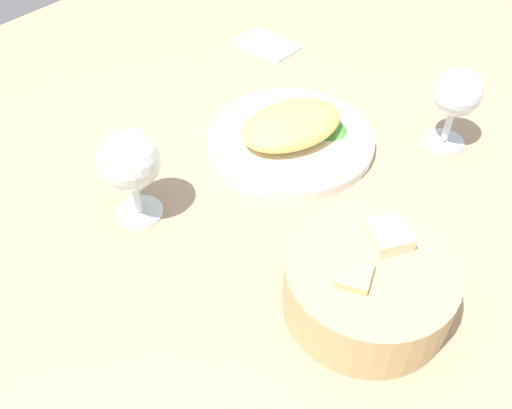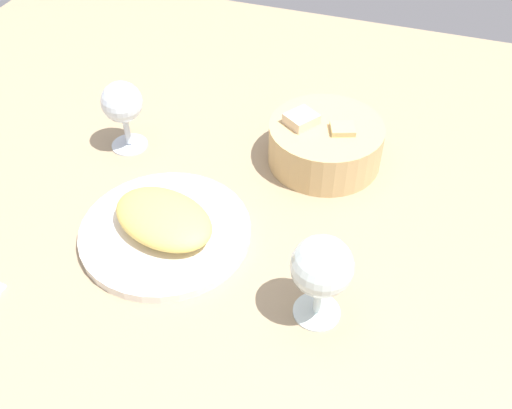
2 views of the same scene
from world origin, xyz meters
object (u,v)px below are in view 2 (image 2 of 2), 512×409
(plate, at_px, (166,232))
(wine_glass_far, at_px, (122,105))
(bread_basket, at_px, (325,143))
(wine_glass_near, at_px, (322,269))

(plate, distance_m, wine_glass_far, 0.24)
(bread_basket, xyz_separation_m, wine_glass_near, (0.07, -0.30, 0.05))
(plate, distance_m, wine_glass_near, 0.26)
(plate, bearing_deg, wine_glass_far, 131.17)
(wine_glass_far, bearing_deg, plate, -48.83)
(wine_glass_near, bearing_deg, bread_basket, 102.74)
(bread_basket, relative_size, wine_glass_near, 1.43)
(bread_basket, bearing_deg, wine_glass_near, -77.26)
(wine_glass_far, bearing_deg, wine_glass_near, -30.72)
(plate, height_order, wine_glass_near, wine_glass_near)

